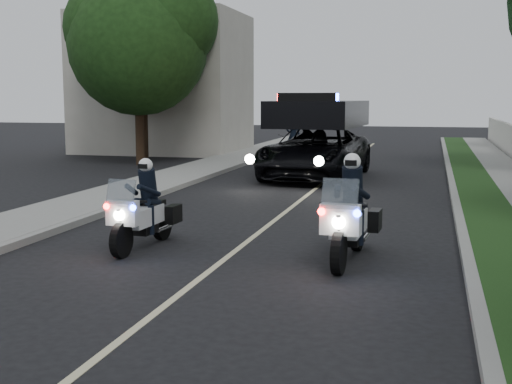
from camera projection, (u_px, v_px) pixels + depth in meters
The scene contains 14 objects.
ground at pixel (117, 343), 7.81m from camera, with size 120.00×120.00×0.00m, color black.
curb_right at pixel (458, 211), 16.37m from camera, with size 0.20×60.00×0.15m, color gray.
grass_verge at pixel (488, 213), 16.19m from camera, with size 1.20×60.00×0.16m, color #193814.
curb_left at pixel (144, 199), 18.41m from camera, with size 0.20×60.00×0.15m, color gray.
sidewalk_left at pixel (107, 197), 18.68m from camera, with size 2.00×60.00×0.16m, color gray.
building_far at pixel (164, 84), 34.74m from camera, with size 8.00×6.00×7.00m, color #A8A396.
lane_marking at pixel (291, 207), 17.40m from camera, with size 0.12×50.00×0.01m, color #BFB78C.
police_moto_left at pixel (144, 248), 12.75m from camera, with size 0.70×1.99×1.69m, color silver, non-canonical shape.
police_moto_right at pixel (349, 261), 11.73m from camera, with size 0.77×2.20×1.87m, color white, non-canonical shape.
police_suv at pixel (315, 178), 23.85m from camera, with size 3.01×6.51×3.16m, color black.
bicycle at pixel (293, 160), 30.64m from camera, with size 0.56×1.62×0.85m, color black.
cyclist at pixel (293, 160), 30.64m from camera, with size 0.63×0.42×1.76m, color black.
tree_left_near at pixel (141, 165), 28.34m from camera, with size 5.70×5.70×9.50m, color #1C4015, non-canonical shape.
tree_left_far at pixel (145, 159), 31.10m from camera, with size 5.89×5.89×9.81m, color black, non-canonical shape.
Camera 1 is at (3.44, -6.85, 2.82)m, focal length 47.57 mm.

